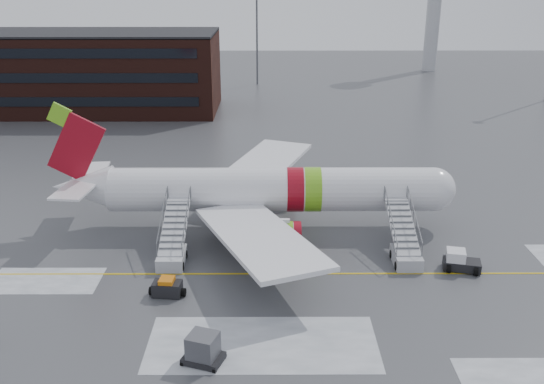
{
  "coord_description": "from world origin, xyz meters",
  "views": [
    {
      "loc": [
        -5.53,
        -41.35,
        21.48
      ],
      "look_at": [
        -5.36,
        5.87,
        4.0
      ],
      "focal_mm": 40.0,
      "sensor_mm": 36.0,
      "label": 1
    }
  ],
  "objects_px": {
    "pushback_tug": "(460,261)",
    "baggage_tractor": "(167,288)",
    "airliner": "(261,190)",
    "airstair_fwd": "(405,247)",
    "uld_container": "(203,349)",
    "airstair_aft": "(173,248)"
  },
  "relations": [
    {
      "from": "airstair_aft",
      "to": "uld_container",
      "type": "bearing_deg",
      "value": -74.27
    },
    {
      "from": "airstair_aft",
      "to": "pushback_tug",
      "type": "bearing_deg",
      "value": -4.4
    },
    {
      "from": "airliner",
      "to": "baggage_tractor",
      "type": "relative_size",
      "value": 13.39
    },
    {
      "from": "pushback_tug",
      "to": "uld_container",
      "type": "bearing_deg",
      "value": -147.86
    },
    {
      "from": "pushback_tug",
      "to": "baggage_tractor",
      "type": "distance_m",
      "value": 21.82
    },
    {
      "from": "airstair_aft",
      "to": "baggage_tractor",
      "type": "relative_size",
      "value": 2.94
    },
    {
      "from": "uld_container",
      "to": "baggage_tractor",
      "type": "xyz_separation_m",
      "value": [
        -3.3,
        7.65,
        -0.29
      ]
    },
    {
      "from": "uld_container",
      "to": "baggage_tractor",
      "type": "relative_size",
      "value": 1.01
    },
    {
      "from": "pushback_tug",
      "to": "baggage_tractor",
      "type": "bearing_deg",
      "value": -170.01
    },
    {
      "from": "airliner",
      "to": "airstair_fwd",
      "type": "distance_m",
      "value": 13.25
    },
    {
      "from": "pushback_tug",
      "to": "uld_container",
      "type": "distance_m",
      "value": 21.49
    },
    {
      "from": "pushback_tug",
      "to": "uld_container",
      "type": "relative_size",
      "value": 1.14
    },
    {
      "from": "airliner",
      "to": "airstair_aft",
      "type": "height_order",
      "value": "airliner"
    },
    {
      "from": "airstair_fwd",
      "to": "baggage_tractor",
      "type": "xyz_separation_m",
      "value": [
        -17.66,
        -5.47,
        -0.5
      ]
    },
    {
      "from": "airliner",
      "to": "uld_container",
      "type": "bearing_deg",
      "value": -98.93
    },
    {
      "from": "airstair_aft",
      "to": "pushback_tug",
      "type": "relative_size",
      "value": 2.56
    },
    {
      "from": "airliner",
      "to": "airstair_fwd",
      "type": "relative_size",
      "value": 4.55
    },
    {
      "from": "pushback_tug",
      "to": "baggage_tractor",
      "type": "xyz_separation_m",
      "value": [
        -21.49,
        -3.79,
        -0.13
      ]
    },
    {
      "from": "airstair_aft",
      "to": "uld_container",
      "type": "relative_size",
      "value": 2.92
    },
    {
      "from": "pushback_tug",
      "to": "airstair_fwd",
      "type": "bearing_deg",
      "value": 156.25
    },
    {
      "from": "uld_container",
      "to": "baggage_tractor",
      "type": "bearing_deg",
      "value": 113.32
    },
    {
      "from": "airstair_aft",
      "to": "uld_container",
      "type": "xyz_separation_m",
      "value": [
        3.7,
        -13.12,
        -0.21
      ]
    }
  ]
}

